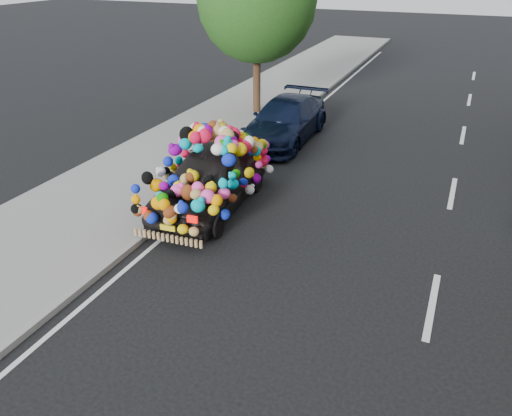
{
  "coord_description": "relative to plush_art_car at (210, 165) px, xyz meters",
  "views": [
    {
      "loc": [
        3.52,
        -7.63,
        5.49
      ],
      "look_at": [
        -0.0,
        0.58,
        0.92
      ],
      "focal_mm": 35.0,
      "sensor_mm": 36.0,
      "label": 1
    }
  ],
  "objects": [
    {
      "name": "tree_near_sidewalk",
      "position": [
        -2.03,
        7.54,
        2.96
      ],
      "size": [
        4.2,
        4.2,
        6.13
      ],
      "color": "#332114",
      "rests_on": "ground"
    },
    {
      "name": "ground",
      "position": [
        1.77,
        -1.96,
        -1.06
      ],
      "size": [
        100.0,
        100.0,
        0.0
      ],
      "primitive_type": "plane",
      "color": "black",
      "rests_on": "ground"
    },
    {
      "name": "navy_sedan",
      "position": [
        -0.03,
        5.21,
        -0.4
      ],
      "size": [
        1.86,
        4.57,
        1.32
      ],
      "primitive_type": "imported",
      "rotation": [
        0.0,
        0.0,
        0.0
      ],
      "color": "black",
      "rests_on": "ground"
    },
    {
      "name": "kerb",
      "position": [
        -0.58,
        -1.96,
        -1.0
      ],
      "size": [
        0.15,
        60.0,
        0.13
      ],
      "primitive_type": "cube",
      "color": "gray",
      "rests_on": "ground"
    },
    {
      "name": "sidewalk",
      "position": [
        -2.53,
        -1.96,
        -1.0
      ],
      "size": [
        4.0,
        60.0,
        0.12
      ],
      "primitive_type": "cube",
      "color": "gray",
      "rests_on": "ground"
    },
    {
      "name": "lane_markings",
      "position": [
        5.37,
        -1.96,
        -1.06
      ],
      "size": [
        6.0,
        50.0,
        0.01
      ],
      "primitive_type": null,
      "color": "silver",
      "rests_on": "ground"
    },
    {
      "name": "plush_art_car",
      "position": [
        0.0,
        0.0,
        0.0
      ],
      "size": [
        2.29,
        4.51,
        2.08
      ],
      "rotation": [
        0.0,
        0.0,
        0.05
      ],
      "color": "black",
      "rests_on": "ground"
    }
  ]
}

